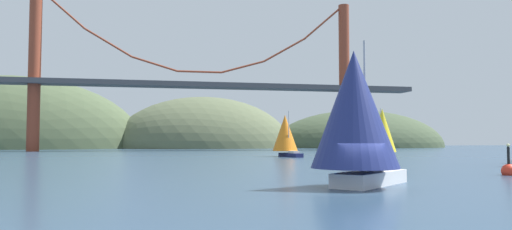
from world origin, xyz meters
TOP-DOWN VIEW (x-y plane):
  - ground_plane at (0.00, 0.00)m, footprint 360.00×360.00m
  - headland_left at (-55.00, 135.00)m, footprint 81.45×44.00m
  - headland_right at (60.00, 135.00)m, footprint 62.88×44.00m
  - headland_center at (5.00, 135.00)m, footprint 59.08×44.00m
  - suspension_bridge at (0.00, 95.00)m, footprint 112.95×6.00m
  - sailboat_navy_sail at (0.39, 1.36)m, footprint 8.22×7.83m
  - sailboat_orange_sail at (9.62, 49.64)m, footprint 4.84×7.00m
  - sailboat_yellow_sail at (23.03, 43.05)m, footprint 4.93×7.50m
  - channel_buoy at (15.66, 7.91)m, footprint 1.10×1.10m

SIDE VIEW (x-z plane):
  - ground_plane at x=0.00m, z-range 0.00..0.00m
  - headland_left at x=-55.00m, z-range -22.46..22.46m
  - headland_right at x=60.00m, z-range -13.12..13.12m
  - headland_center at x=5.00m, z-range -16.93..16.93m
  - channel_buoy at x=15.66m, z-range -0.95..1.69m
  - sailboat_orange_sail at x=9.62m, z-range -0.04..7.24m
  - sailboat_yellow_sail at x=23.03m, z-range 0.14..7.68m
  - sailboat_navy_sail at x=0.39m, z-range -0.13..8.40m
  - suspension_bridge at x=0.00m, z-range -1.75..37.27m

